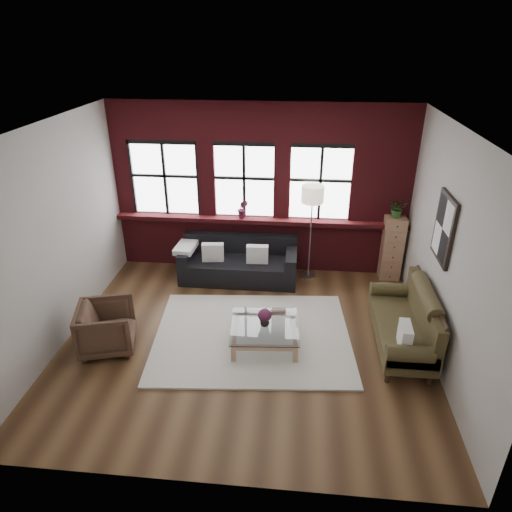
# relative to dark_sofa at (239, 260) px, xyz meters

# --- Properties ---
(floor) EXTENTS (5.50, 5.50, 0.00)m
(floor) POSITION_rel_dark_sofa_xyz_m (0.36, -1.90, -0.39)
(floor) COLOR #462C19
(floor) RESTS_ON ground
(ceiling) EXTENTS (5.50, 5.50, 0.00)m
(ceiling) POSITION_rel_dark_sofa_xyz_m (0.36, -1.90, 2.81)
(ceiling) COLOR white
(ceiling) RESTS_ON ground
(wall_back) EXTENTS (5.50, 0.00, 5.50)m
(wall_back) POSITION_rel_dark_sofa_xyz_m (0.36, 0.60, 1.21)
(wall_back) COLOR #ACA7A0
(wall_back) RESTS_ON ground
(wall_front) EXTENTS (5.50, 0.00, 5.50)m
(wall_front) POSITION_rel_dark_sofa_xyz_m (0.36, -4.40, 1.21)
(wall_front) COLOR #ACA7A0
(wall_front) RESTS_ON ground
(wall_left) EXTENTS (0.00, 5.00, 5.00)m
(wall_left) POSITION_rel_dark_sofa_xyz_m (-2.39, -1.90, 1.21)
(wall_left) COLOR #ACA7A0
(wall_left) RESTS_ON ground
(wall_right) EXTENTS (0.00, 5.00, 5.00)m
(wall_right) POSITION_rel_dark_sofa_xyz_m (3.11, -1.90, 1.21)
(wall_right) COLOR #ACA7A0
(wall_right) RESTS_ON ground
(brick_backwall) EXTENTS (5.50, 0.12, 3.20)m
(brick_backwall) POSITION_rel_dark_sofa_xyz_m (0.36, 0.54, 1.21)
(brick_backwall) COLOR maroon
(brick_backwall) RESTS_ON floor
(sill_ledge) EXTENTS (5.50, 0.30, 0.08)m
(sill_ledge) POSITION_rel_dark_sofa_xyz_m (0.36, 0.45, 0.65)
(sill_ledge) COLOR maroon
(sill_ledge) RESTS_ON brick_backwall
(window_left) EXTENTS (1.38, 0.10, 1.50)m
(window_left) POSITION_rel_dark_sofa_xyz_m (-1.44, 0.55, 1.36)
(window_left) COLOR black
(window_left) RESTS_ON brick_backwall
(window_mid) EXTENTS (1.38, 0.10, 1.50)m
(window_mid) POSITION_rel_dark_sofa_xyz_m (0.06, 0.55, 1.36)
(window_mid) COLOR black
(window_mid) RESTS_ON brick_backwall
(window_right) EXTENTS (1.38, 0.10, 1.50)m
(window_right) POSITION_rel_dark_sofa_xyz_m (1.46, 0.55, 1.36)
(window_right) COLOR black
(window_right) RESTS_ON brick_backwall
(wall_poster) EXTENTS (0.05, 0.74, 0.94)m
(wall_poster) POSITION_rel_dark_sofa_xyz_m (3.08, -1.60, 1.46)
(wall_poster) COLOR black
(wall_poster) RESTS_ON wall_right
(shag_rug) EXTENTS (3.18, 2.59, 0.03)m
(shag_rug) POSITION_rel_dark_sofa_xyz_m (0.45, -1.82, -0.38)
(shag_rug) COLOR beige
(shag_rug) RESTS_ON floor
(dark_sofa) EXTENTS (2.17, 0.88, 0.79)m
(dark_sofa) POSITION_rel_dark_sofa_xyz_m (0.00, 0.00, 0.00)
(dark_sofa) COLOR black
(dark_sofa) RESTS_ON floor
(pillow_a) EXTENTS (0.41, 0.19, 0.34)m
(pillow_a) POSITION_rel_dark_sofa_xyz_m (-0.47, -0.10, 0.19)
(pillow_a) COLOR white
(pillow_a) RESTS_ON dark_sofa
(pillow_b) EXTENTS (0.41, 0.16, 0.34)m
(pillow_b) POSITION_rel_dark_sofa_xyz_m (0.36, -0.10, 0.19)
(pillow_b) COLOR white
(pillow_b) RESTS_ON dark_sofa
(vintage_settee) EXTENTS (0.82, 1.85, 0.98)m
(vintage_settee) POSITION_rel_dark_sofa_xyz_m (2.66, -1.84, 0.10)
(vintage_settee) COLOR #3E361D
(vintage_settee) RESTS_ON floor
(pillow_settee) EXTENTS (0.16, 0.39, 0.34)m
(pillow_settee) POSITION_rel_dark_sofa_xyz_m (2.58, -2.40, 0.21)
(pillow_settee) COLOR white
(pillow_settee) RESTS_ON vintage_settee
(armchair) EXTENTS (0.97, 0.95, 0.72)m
(armchair) POSITION_rel_dark_sofa_xyz_m (-1.65, -2.28, -0.03)
(armchair) COLOR #412D20
(armchair) RESTS_ON floor
(coffee_table) EXTENTS (1.07, 1.07, 0.34)m
(coffee_table) POSITION_rel_dark_sofa_xyz_m (0.65, -1.97, -0.23)
(coffee_table) COLOR #A97B5B
(coffee_table) RESTS_ON shag_rug
(vase) EXTENTS (0.15, 0.15, 0.15)m
(vase) POSITION_rel_dark_sofa_xyz_m (0.65, -1.97, 0.01)
(vase) COLOR #B2B2B2
(vase) RESTS_ON coffee_table
(flowers) EXTENTS (0.20, 0.20, 0.20)m
(flowers) POSITION_rel_dark_sofa_xyz_m (0.65, -1.97, 0.12)
(flowers) COLOR #622143
(flowers) RESTS_ON vase
(drawer_chest) EXTENTS (0.38, 0.38, 1.23)m
(drawer_chest) POSITION_rel_dark_sofa_xyz_m (2.85, 0.36, 0.22)
(drawer_chest) COLOR #A97B5B
(drawer_chest) RESTS_ON floor
(potted_plant_top) EXTENTS (0.35, 0.32, 0.34)m
(potted_plant_top) POSITION_rel_dark_sofa_xyz_m (2.85, 0.36, 1.01)
(potted_plant_top) COLOR #2D5923
(potted_plant_top) RESTS_ON drawer_chest
(floor_lamp) EXTENTS (0.40, 0.40, 1.96)m
(floor_lamp) POSITION_rel_dark_sofa_xyz_m (1.32, 0.23, 0.59)
(floor_lamp) COLOR #A5A5A8
(floor_lamp) RESTS_ON floor
(sill_plant) EXTENTS (0.20, 0.17, 0.36)m
(sill_plant) POSITION_rel_dark_sofa_xyz_m (0.03, 0.42, 0.87)
(sill_plant) COLOR #622143
(sill_plant) RESTS_ON sill_ledge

